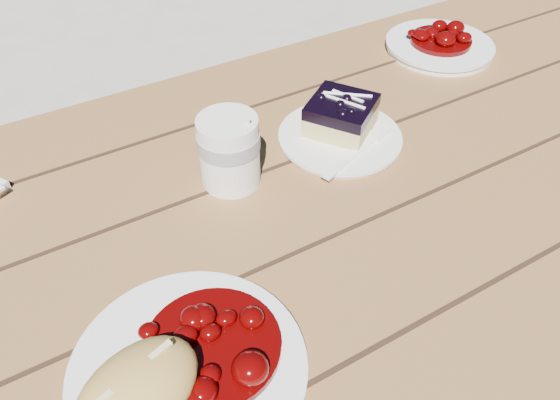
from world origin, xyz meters
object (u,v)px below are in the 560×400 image
main_plate (189,370)px  bread_roll (137,391)px  coffee_cup (229,151)px  blueberry_cake (341,115)px  second_plate (439,47)px  picnic_table (296,275)px  dessert_plate (340,138)px

main_plate → bread_roll: 0.07m
coffee_cup → main_plate: bearing=-124.6°
bread_roll → coffee_cup: coffee_cup is taller
blueberry_cake → coffee_cup: bearing=149.6°
main_plate → second_plate: 0.81m
picnic_table → blueberry_cake: size_ratio=15.10×
picnic_table → coffee_cup: coffee_cup is taller
picnic_table → dessert_plate: size_ratio=10.58×
picnic_table → coffee_cup: 0.24m
dessert_plate → blueberry_cake: 0.04m
picnic_table → bread_roll: bearing=-147.3°
coffee_cup → bread_roll: bearing=-130.1°
main_plate → dessert_plate: (0.37, 0.25, -0.00)m
bread_roll → blueberry_cake: bread_roll is taller
bread_roll → dessert_plate: size_ratio=0.68×
coffee_cup → second_plate: size_ratio=0.52×
bread_roll → coffee_cup: 0.36m
dessert_plate → coffee_cup: coffee_cup is taller
coffee_cup → second_plate: coffee_cup is taller
bread_roll → blueberry_cake: size_ratio=0.97×
coffee_cup → blueberry_cake: bearing=4.1°
bread_roll → coffee_cup: bearing=49.9°
second_plate → bread_roll: bearing=-151.2°
blueberry_cake → second_plate: size_ratio=0.65×
main_plate → picnic_table: bearing=35.3°
bread_roll → dessert_plate: 0.50m
dessert_plate → coffee_cup: size_ratio=1.79×
main_plate → blueberry_cake: 0.46m
dessert_plate → second_plate: 0.37m
dessert_plate → coffee_cup: bearing=179.8°
main_plate → blueberry_cake: (0.38, 0.27, 0.03)m
picnic_table → second_plate: bearing=26.2°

